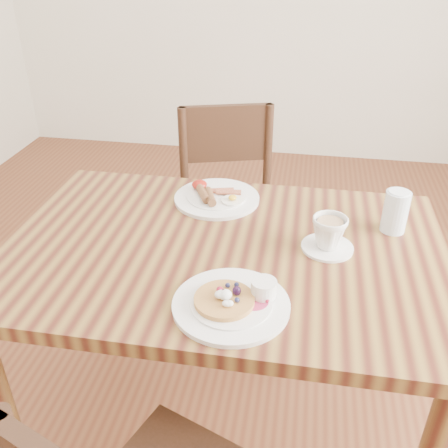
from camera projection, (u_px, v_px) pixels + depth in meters
name	position (u px, v px, depth m)	size (l,w,h in m)	color
ground	(224.00, 426.00, 1.74)	(5.00, 5.00, 0.00)	brown
dining_table	(224.00, 275.00, 1.41)	(1.20, 0.80, 0.75)	brown
chair_far	(230.00, 205.00, 2.10)	(0.52, 0.52, 0.88)	#361E13
pancake_plate	(233.00, 302.00, 1.13)	(0.27, 0.27, 0.06)	white
breakfast_plate	(215.00, 197.00, 1.58)	(0.27, 0.27, 0.04)	white
teacup_saucer	(329.00, 235.00, 1.32)	(0.14, 0.14, 0.10)	white
water_glass	(395.00, 212.00, 1.40)	(0.07, 0.07, 0.12)	silver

